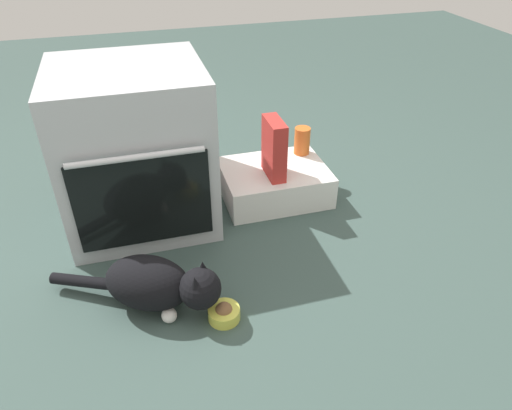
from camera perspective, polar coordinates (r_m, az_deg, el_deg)
name	(u,v)px	position (r m, az deg, el deg)	size (l,w,h in m)	color
ground	(167,280)	(1.92, -10.82, -8.99)	(8.00, 8.00, 0.00)	#384C47
oven	(135,148)	(2.11, -14.52, 6.70)	(0.63, 0.64, 0.71)	#B7BABF
pantry_cabinet	(274,182)	(2.33, 2.24, 2.79)	(0.51, 0.39, 0.16)	white
food_bowl	(224,313)	(1.73, -3.92, -13.01)	(0.12, 0.12, 0.07)	#D1D14C
cat	(157,284)	(1.74, -11.97, -9.43)	(0.61, 0.39, 0.22)	black
sauce_jar	(302,141)	(2.41, 5.65, 7.82)	(0.08, 0.08, 0.14)	#D16023
cereal_box	(274,149)	(2.17, 2.23, 6.91)	(0.07, 0.18, 0.28)	#B72D28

